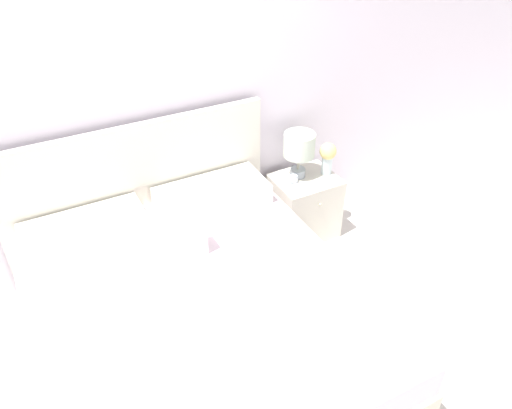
{
  "coord_description": "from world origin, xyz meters",
  "views": [
    {
      "loc": [
        -0.61,
        -2.84,
        2.52
      ],
      "look_at": [
        0.6,
        -0.55,
        0.68
      ],
      "focal_mm": 35.0,
      "sensor_mm": 36.0,
      "label": 1
    }
  ],
  "objects": [
    {
      "name": "ground_plane",
      "position": [
        0.0,
        0.0,
        0.0
      ],
      "size": [
        12.0,
        12.0,
        0.0
      ],
      "primitive_type": "plane",
      "color": "silver"
    },
    {
      "name": "wall_back",
      "position": [
        0.0,
        0.07,
        1.3
      ],
      "size": [
        8.0,
        0.06,
        2.6
      ],
      "color": "white",
      "rests_on": "ground_plane"
    },
    {
      "name": "bed",
      "position": [
        0.0,
        -0.92,
        0.3
      ],
      "size": [
        1.79,
        1.99,
        1.14
      ],
      "color": "beige",
      "rests_on": "ground_plane"
    },
    {
      "name": "nightstand",
      "position": [
        1.2,
        -0.22,
        0.26
      ],
      "size": [
        0.47,
        0.41,
        0.51
      ],
      "color": "silver",
      "rests_on": "ground_plane"
    },
    {
      "name": "table_lamp",
      "position": [
        1.16,
        -0.16,
        0.76
      ],
      "size": [
        0.23,
        0.23,
        0.35
      ],
      "color": "#A8B2BC",
      "rests_on": "nightstand"
    },
    {
      "name": "flower_vase",
      "position": [
        1.38,
        -0.22,
        0.66
      ],
      "size": [
        0.13,
        0.13,
        0.25
      ],
      "color": "silver",
      "rests_on": "nightstand"
    },
    {
      "name": "alarm_clock",
      "position": [
        1.08,
        -0.21,
        0.54
      ],
      "size": [
        0.06,
        0.05,
        0.06
      ],
      "color": "silver",
      "rests_on": "nightstand"
    }
  ]
}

